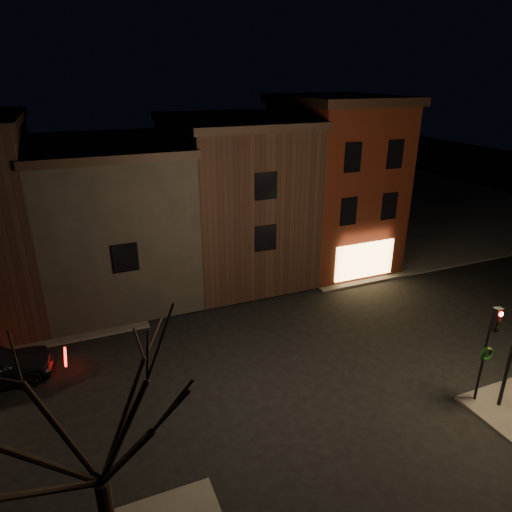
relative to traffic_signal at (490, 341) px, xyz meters
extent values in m
plane|color=black|center=(-5.60, 5.51, -2.81)|extent=(120.00, 120.00, 0.00)
cube|color=#2D2B28|center=(14.40, 25.51, -2.75)|extent=(30.00, 30.00, 0.12)
cube|color=#48170C|center=(2.40, 15.01, 2.31)|extent=(6.00, 8.00, 10.00)
cube|color=black|center=(2.40, 15.01, 7.56)|extent=(6.50, 8.50, 0.50)
cube|color=#F3C46D|center=(2.40, 10.96, -1.39)|extent=(4.00, 0.12, 2.20)
cube|color=black|center=(-4.10, 16.01, 1.81)|extent=(7.00, 10.00, 9.00)
cube|color=black|center=(-4.10, 16.01, 6.51)|extent=(7.30, 10.30, 0.40)
cube|color=black|center=(-11.35, 16.01, 1.31)|extent=(7.50, 10.00, 8.00)
cube|color=black|center=(-11.35, 16.01, 5.51)|extent=(7.80, 10.30, 0.40)
cylinder|color=black|center=(0.00, 0.11, -0.69)|extent=(0.10, 0.10, 4.00)
cube|color=black|center=(0.00, -0.07, 0.91)|extent=(0.28, 0.22, 0.90)
cylinder|color=#FF0C07|center=(0.00, -0.19, 1.19)|extent=(0.18, 0.06, 0.18)
cylinder|color=black|center=(0.00, -0.19, 0.91)|extent=(0.18, 0.06, 0.18)
cylinder|color=black|center=(0.00, -0.19, 0.63)|extent=(0.18, 0.06, 0.18)
torus|color=#0C380F|center=(0.00, 0.02, -0.59)|extent=(0.58, 0.14, 0.58)
sphere|color=#990C0C|center=(0.00, 0.00, -0.37)|extent=(0.12, 0.12, 0.12)
camera|label=1|loc=(-13.32, -9.85, 9.01)|focal=32.00mm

